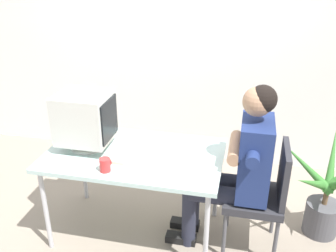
# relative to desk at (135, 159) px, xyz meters

# --- Properties ---
(ground_plane) EXTENTS (12.00, 12.00, 0.00)m
(ground_plane) POSITION_rel_desk_xyz_m (0.00, 0.00, -0.68)
(ground_plane) COLOR gray
(wall_back) EXTENTS (8.00, 0.10, 3.00)m
(wall_back) POSITION_rel_desk_xyz_m (0.30, 1.40, 0.82)
(wall_back) COLOR silver
(wall_back) RESTS_ON ground_plane
(desk) EXTENTS (1.32, 0.79, 0.73)m
(desk) POSITION_rel_desk_xyz_m (0.00, 0.00, 0.00)
(desk) COLOR #B7B7BC
(desk) RESTS_ON ground_plane
(crt_monitor) EXTENTS (0.39, 0.35, 0.44)m
(crt_monitor) POSITION_rel_desk_xyz_m (-0.38, 0.01, 0.30)
(crt_monitor) COLOR silver
(crt_monitor) RESTS_ON desk
(keyboard) EXTENTS (0.16, 0.42, 0.03)m
(keyboard) POSITION_rel_desk_xyz_m (-0.10, 0.01, 0.07)
(keyboard) COLOR beige
(keyboard) RESTS_ON desk
(office_chair) EXTENTS (0.42, 0.42, 0.88)m
(office_chair) POSITION_rel_desk_xyz_m (0.96, 0.03, -0.18)
(office_chair) COLOR #4C4C51
(office_chair) RESTS_ON ground_plane
(person_seated) EXTENTS (0.73, 0.59, 1.32)m
(person_seated) POSITION_rel_desk_xyz_m (0.77, 0.03, 0.04)
(person_seated) COLOR navy
(person_seated) RESTS_ON ground_plane
(potted_plant) EXTENTS (0.75, 0.70, 0.84)m
(potted_plant) POSITION_rel_desk_xyz_m (1.46, 0.30, -0.34)
(potted_plant) COLOR #4C4C51
(potted_plant) RESTS_ON ground_plane
(desk_mug) EXTENTS (0.07, 0.09, 0.10)m
(desk_mug) POSITION_rel_desk_xyz_m (-0.12, -0.28, 0.10)
(desk_mug) COLOR red
(desk_mug) RESTS_ON desk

